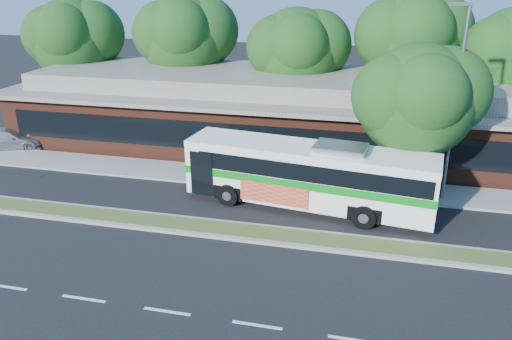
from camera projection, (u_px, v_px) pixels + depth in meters
The scene contains 13 objects.
ground at pixel (214, 237), 20.69m from camera, with size 120.00×120.00×0.00m, color black.
median_strip at pixel (218, 229), 21.21m from camera, with size 26.00×1.10×0.15m, color #3C4C20.
sidewalk at pixel (250, 178), 26.46m from camera, with size 44.00×2.60×0.12m, color gray.
parking_lot at pixel (3, 135), 33.52m from camera, with size 14.00×12.00×0.01m, color black.
plaza_building at pixel (275, 109), 31.66m from camera, with size 33.20×11.20×4.45m.
lamp_post at pixel (455, 100), 22.30m from camera, with size 0.93×0.18×9.07m.
tree_bg_a at pixel (79, 38), 35.28m from camera, with size 6.47×5.80×8.63m.
tree_bg_b at pixel (191, 36), 34.41m from camera, with size 6.69×6.00×9.00m.
tree_bg_c at pixel (303, 50), 32.02m from camera, with size 6.24×5.60×8.26m.
tree_bg_d at pixel (418, 38), 31.16m from camera, with size 6.91×6.20×9.37m.
transit_bus at pixel (309, 171), 22.74m from camera, with size 11.64×4.01×3.21m.
sedan at pixel (9, 139), 30.86m from camera, with size 1.79×4.41×1.28m, color #9C9FA2.
sidewalk_tree at pixel (425, 98), 22.88m from camera, with size 5.93×5.31×7.37m.
Camera 1 is at (5.82, -17.32, 10.26)m, focal length 35.00 mm.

